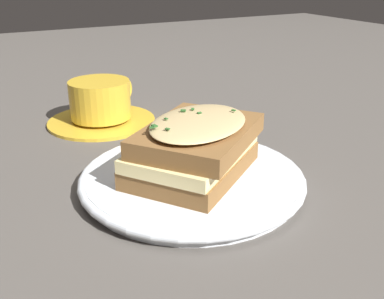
% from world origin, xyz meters
% --- Properties ---
extents(ground_plane, '(2.40, 2.40, 0.00)m').
position_xyz_m(ground_plane, '(0.00, 0.00, 0.00)').
color(ground_plane, '#514C47').
extents(dinner_plate, '(0.23, 0.23, 0.02)m').
position_xyz_m(dinner_plate, '(-0.01, 0.01, 0.01)').
color(dinner_plate, white).
rests_on(dinner_plate, ground_plane).
extents(sandwich, '(0.16, 0.17, 0.06)m').
position_xyz_m(sandwich, '(-0.01, 0.01, 0.04)').
color(sandwich, brown).
rests_on(sandwich, dinner_plate).
extents(teacup_with_saucer, '(0.15, 0.15, 0.06)m').
position_xyz_m(teacup_with_saucer, '(0.23, 0.03, 0.03)').
color(teacup_with_saucer, gold).
rests_on(teacup_with_saucer, ground_plane).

